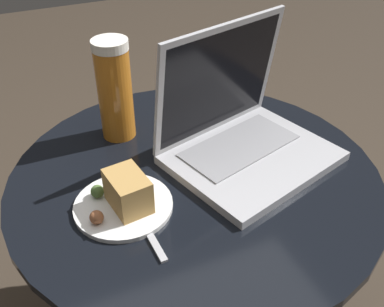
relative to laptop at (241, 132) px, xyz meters
name	(u,v)px	position (x,y,z in m)	size (l,w,h in m)	color
table	(195,233)	(-0.11, -0.02, -0.22)	(0.74, 0.74, 0.57)	#9E9EA3
laptop	(241,132)	(0.00, 0.00, 0.00)	(0.37, 0.33, 0.27)	#B2B2B7
beer_glass	(115,90)	(-0.21, 0.18, 0.06)	(0.07, 0.07, 0.22)	#C6701E
snack_plate	(125,198)	(-0.27, -0.06, -0.03)	(0.18, 0.18, 0.07)	white
fork	(139,216)	(-0.26, -0.10, -0.05)	(0.03, 0.20, 0.00)	#B2B2B7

